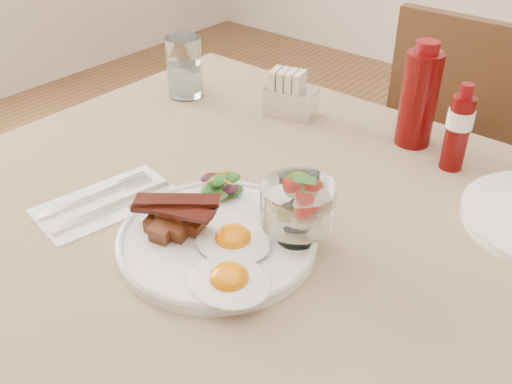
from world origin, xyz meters
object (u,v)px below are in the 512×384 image
(table, at_px, (332,287))
(ketchup_bottle, at_px, (419,97))
(water_glass, at_px, (185,71))
(chair_far, at_px, (482,182))
(hot_sauce_bottle, at_px, (458,129))
(sugar_caddy, at_px, (290,97))
(main_plate, at_px, (218,240))
(fruit_cup, at_px, (298,205))

(table, bearing_deg, ketchup_bottle, 99.08)
(ketchup_bottle, distance_m, water_glass, 0.49)
(table, height_order, chair_far, chair_far)
(hot_sauce_bottle, xyz_separation_m, sugar_caddy, (-0.34, -0.01, -0.04))
(table, distance_m, main_plate, 0.19)
(fruit_cup, distance_m, ketchup_bottle, 0.38)
(water_glass, bearing_deg, fruit_cup, -28.62)
(water_glass, bearing_deg, sugar_caddy, 15.96)
(chair_far, bearing_deg, fruit_cup, -92.90)
(fruit_cup, relative_size, hot_sauce_bottle, 0.67)
(ketchup_bottle, bearing_deg, sugar_caddy, -168.24)
(table, bearing_deg, main_plate, -137.43)
(fruit_cup, height_order, hot_sauce_bottle, hot_sauce_bottle)
(table, distance_m, fruit_cup, 0.17)
(table, height_order, main_plate, main_plate)
(sugar_caddy, bearing_deg, hot_sauce_bottle, -13.84)
(ketchup_bottle, relative_size, sugar_caddy, 1.71)
(ketchup_bottle, height_order, hot_sauce_bottle, ketchup_bottle)
(table, height_order, ketchup_bottle, ketchup_bottle)
(chair_far, relative_size, main_plate, 3.32)
(main_plate, height_order, fruit_cup, fruit_cup)
(main_plate, height_order, sugar_caddy, sugar_caddy)
(fruit_cup, bearing_deg, sugar_caddy, 128.25)
(main_plate, relative_size, water_glass, 2.21)
(chair_far, height_order, ketchup_bottle, ketchup_bottle)
(chair_far, height_order, water_glass, chair_far)
(main_plate, bearing_deg, water_glass, 140.37)
(chair_far, relative_size, ketchup_bottle, 4.88)
(fruit_cup, distance_m, sugar_caddy, 0.42)
(fruit_cup, bearing_deg, hot_sauce_bottle, 77.71)
(fruit_cup, height_order, water_glass, water_glass)
(chair_far, distance_m, sugar_caddy, 0.55)
(table, relative_size, chair_far, 1.43)
(hot_sauce_bottle, distance_m, sugar_caddy, 0.34)
(main_plate, relative_size, sugar_caddy, 2.51)
(table, distance_m, hot_sauce_bottle, 0.34)
(fruit_cup, distance_m, hot_sauce_bottle, 0.35)
(hot_sauce_bottle, relative_size, sugar_caddy, 1.36)
(fruit_cup, xyz_separation_m, sugar_caddy, (-0.26, 0.33, -0.03))
(main_plate, bearing_deg, chair_far, 80.93)
(main_plate, xyz_separation_m, fruit_cup, (0.09, 0.06, 0.06))
(main_plate, relative_size, ketchup_bottle, 1.47)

